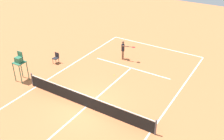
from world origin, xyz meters
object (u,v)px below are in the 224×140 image
courtside_chair_mid (56,57)px  player_serving (123,49)px  tennis_ball (114,75)px  umpire_chair (19,62)px

courtside_chair_mid → player_serving: bearing=-141.0°
tennis_ball → umpire_chair: 7.33m
courtside_chair_mid → tennis_ball: bearing=-171.7°
tennis_ball → umpire_chair: bearing=37.6°
player_serving → tennis_ball: 3.21m
umpire_chair → tennis_ball: bearing=-142.4°
player_serving → courtside_chair_mid: 5.93m
player_serving → umpire_chair: 8.78m
player_serving → courtside_chair_mid: size_ratio=1.83×
umpire_chair → courtside_chair_mid: (-0.25, -3.58, -1.07)m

